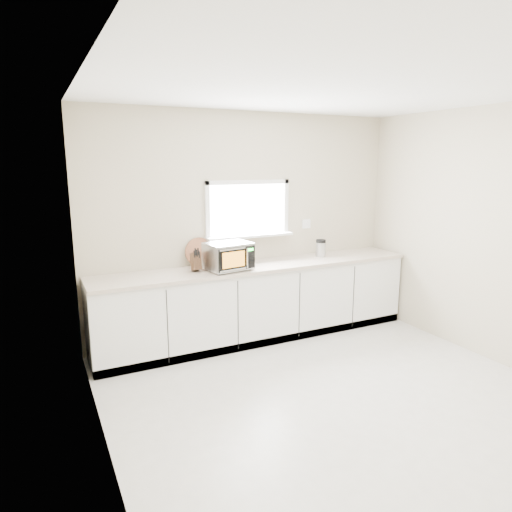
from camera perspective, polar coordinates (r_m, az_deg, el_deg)
ground at (r=4.38m, az=10.73°, el=-17.42°), size 4.00×4.00×0.00m
back_wall at (r=5.60m, az=-1.08°, el=3.99°), size 4.00×0.17×2.70m
cabinets at (r=5.54m, az=0.26°, el=-5.90°), size 3.92×0.60×0.88m
countertop at (r=5.41m, az=0.31°, el=-1.28°), size 3.92×0.64×0.04m
microwave at (r=5.11m, az=-3.45°, el=0.03°), size 0.53×0.44×0.31m
knife_block at (r=5.10m, az=-7.53°, el=-0.62°), size 0.10×0.19×0.27m
cutting_board at (r=5.35m, az=-7.12°, el=0.52°), size 0.33×0.08×0.33m
coffee_grinder at (r=5.91m, az=8.09°, el=1.01°), size 0.16×0.16×0.22m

